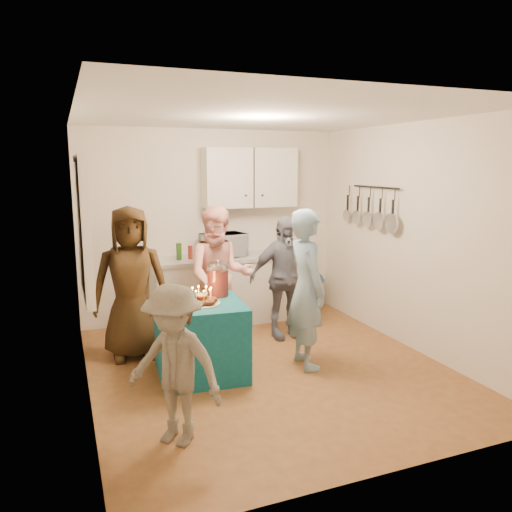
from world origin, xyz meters
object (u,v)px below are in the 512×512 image
object	(u,v)px
woman_back_right	(283,277)
child_near_left	(175,365)
counter	(234,290)
microwave	(223,245)
punch_jar	(218,280)
woman_back_left	(131,283)
man_birthday	(307,289)
party_table	(201,339)
woman_back_center	(220,277)

from	to	relation	value
woman_back_right	child_near_left	distance (m)	2.62
counter	microwave	distance (m)	0.65
punch_jar	child_near_left	size ratio (longest dim) A/B	0.27
punch_jar	child_near_left	bearing A→B (deg)	-119.44
woman_back_left	woman_back_right	distance (m)	1.84
microwave	punch_jar	size ratio (longest dim) A/B	1.66
counter	woman_back_left	bearing A→B (deg)	-150.40
counter	man_birthday	size ratio (longest dim) A/B	1.31
party_table	child_near_left	world-z (taller)	child_near_left
punch_jar	woman_back_left	xyz separation A→B (m)	(-0.82, 0.57, -0.08)
counter	microwave	size ratio (longest dim) A/B	3.91
party_table	child_near_left	size ratio (longest dim) A/B	0.68
party_table	child_near_left	distance (m)	1.30
man_birthday	counter	bearing A→B (deg)	9.77
counter	woman_back_right	size ratio (longest dim) A/B	1.45
counter	party_table	distance (m)	1.83
woman_back_left	woman_back_right	size ratio (longest dim) A/B	1.12
party_table	punch_jar	bearing A→B (deg)	36.55
punch_jar	woman_back_right	world-z (taller)	woman_back_right
counter	party_table	xyz separation A→B (m)	(-0.90, -1.59, -0.05)
counter	microwave	xyz separation A→B (m)	(-0.14, 0.00, 0.64)
party_table	punch_jar	distance (m)	0.63
child_near_left	woman_back_center	bearing A→B (deg)	109.45
counter	child_near_left	xyz separation A→B (m)	(-1.42, -2.76, 0.20)
counter	man_birthday	xyz separation A→B (m)	(0.21, -1.77, 0.41)
counter	man_birthday	bearing A→B (deg)	-83.33
microwave	woman_back_center	xyz separation A→B (m)	(-0.31, -0.81, -0.24)
woman_back_right	punch_jar	bearing A→B (deg)	-151.84
punch_jar	woman_back_center	distance (m)	0.64
party_table	man_birthday	bearing A→B (deg)	-9.14
man_birthday	woman_back_right	bearing A→B (deg)	-6.47
microwave	man_birthday	bearing A→B (deg)	-88.32
man_birthday	microwave	bearing A→B (deg)	14.22
counter	woman_back_right	bearing A→B (deg)	-66.73
woman_back_left	child_near_left	world-z (taller)	woman_back_left
punch_jar	child_near_left	world-z (taller)	child_near_left
party_table	child_near_left	xyz separation A→B (m)	(-0.52, -1.17, 0.25)
man_birthday	party_table	bearing A→B (deg)	83.96
counter	woman_back_center	size ratio (longest dim) A/B	1.33
party_table	woman_back_right	size ratio (longest dim) A/B	0.56
party_table	woman_back_right	world-z (taller)	woman_back_right
punch_jar	child_near_left	xyz separation A→B (m)	(-0.76, -1.35, -0.30)
party_table	woman_back_left	world-z (taller)	woman_back_left
party_table	man_birthday	size ratio (longest dim) A/B	0.50
counter	woman_back_left	world-z (taller)	woman_back_left
counter	child_near_left	distance (m)	3.11
punch_jar	woman_back_center	xyz separation A→B (m)	(0.21, 0.60, -0.10)
punch_jar	man_birthday	xyz separation A→B (m)	(0.86, -0.36, -0.09)
party_table	woman_back_center	xyz separation A→B (m)	(0.45, 0.78, 0.45)
counter	man_birthday	distance (m)	1.83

